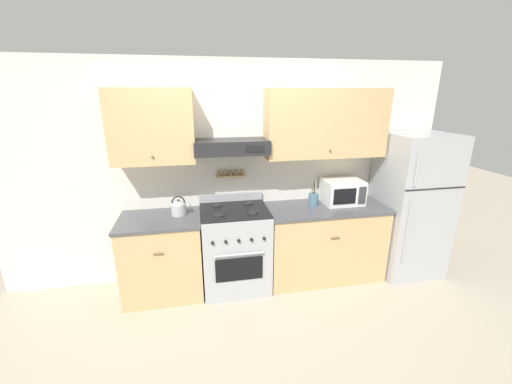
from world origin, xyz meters
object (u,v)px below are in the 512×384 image
object	(u,v)px
stove_range	(235,248)
microwave	(342,192)
tea_kettle	(179,207)
utensil_crock	(313,199)
refrigerator	(410,205)

from	to	relation	value
stove_range	microwave	xyz separation A→B (m)	(1.33, 0.10, 0.57)
stove_range	tea_kettle	distance (m)	0.79
utensil_crock	microwave	bearing A→B (deg)	2.75
refrigerator	utensil_crock	size ratio (longest dim) A/B	5.81
stove_range	tea_kettle	xyz separation A→B (m)	(-0.60, 0.09, 0.51)
tea_kettle	microwave	bearing A→B (deg)	0.53
refrigerator	utensil_crock	distance (m)	1.23
microwave	utensil_crock	bearing A→B (deg)	-177.25
stove_range	utensil_crock	bearing A→B (deg)	5.18
stove_range	microwave	distance (m)	1.45
stove_range	utensil_crock	xyz separation A→B (m)	(0.95, 0.09, 0.51)
stove_range	refrigerator	bearing A→B (deg)	-0.92
tea_kettle	utensil_crock	xyz separation A→B (m)	(1.55, 0.00, -0.00)
refrigerator	utensil_crock	xyz separation A→B (m)	(-1.22, 0.12, 0.12)
microwave	utensil_crock	xyz separation A→B (m)	(-0.37, -0.02, -0.06)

